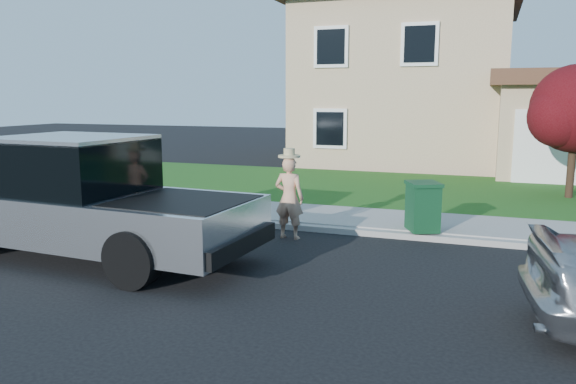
# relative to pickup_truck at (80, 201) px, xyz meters

# --- Properties ---
(ground) EXTENTS (80.00, 80.00, 0.00)m
(ground) POSITION_rel_pickup_truck_xyz_m (3.19, 0.28, -0.99)
(ground) COLOR black
(ground) RESTS_ON ground
(curb) EXTENTS (40.00, 0.20, 0.12)m
(curb) POSITION_rel_pickup_truck_xyz_m (4.19, 3.18, -0.93)
(curb) COLOR gray
(curb) RESTS_ON ground
(sidewalk) EXTENTS (40.00, 2.00, 0.15)m
(sidewalk) POSITION_rel_pickup_truck_xyz_m (4.19, 4.28, -0.91)
(sidewalk) COLOR gray
(sidewalk) RESTS_ON ground
(lawn) EXTENTS (40.00, 7.00, 0.10)m
(lawn) POSITION_rel_pickup_truck_xyz_m (4.19, 8.78, -0.94)
(lawn) COLOR #154A15
(lawn) RESTS_ON ground
(house) EXTENTS (14.00, 11.30, 6.85)m
(house) POSITION_rel_pickup_truck_xyz_m (4.50, 16.66, 2.18)
(house) COLOR tan
(house) RESTS_ON ground
(pickup_truck) EXTENTS (6.58, 2.69, 2.12)m
(pickup_truck) POSITION_rel_pickup_truck_xyz_m (0.00, 0.00, 0.00)
(pickup_truck) COLOR black
(pickup_truck) RESTS_ON ground
(woman) EXTENTS (0.61, 0.44, 1.80)m
(woman) POSITION_rel_pickup_truck_xyz_m (3.01, 2.43, -0.14)
(woman) COLOR tan
(woman) RESTS_ON ground
(trash_bin) EXTENTS (0.83, 0.87, 0.98)m
(trash_bin) POSITION_rel_pickup_truck_xyz_m (5.49, 3.38, -0.34)
(trash_bin) COLOR #103B1F
(trash_bin) RESTS_ON sidewalk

